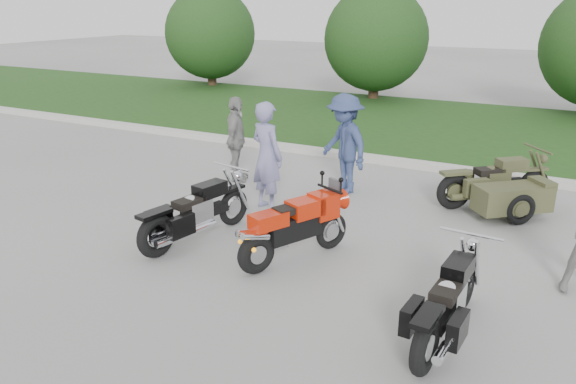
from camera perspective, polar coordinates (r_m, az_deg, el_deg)
The scene contains 12 objects.
ground at distance 7.64m, azimuth -4.67°, elevation -8.18°, with size 80.00×80.00×0.00m, color #A2A29C.
curb at distance 12.74m, azimuth 9.92°, elevation 3.17°, with size 60.00×0.30×0.15m, color #B8B5AD.
grass_strip at distance 16.64m, azimuth 14.49°, elevation 6.52°, with size 60.00×8.00×0.14m, color #26551D.
tree_far_left at distance 23.63m, azimuth -7.92°, elevation 15.66°, with size 3.60×3.60×4.00m.
tree_mid_left at distance 20.38m, azimuth 8.92°, elevation 15.12°, with size 3.60×3.60×4.00m.
sportbike_red at distance 7.74m, azimuth 0.55°, elevation -3.48°, with size 0.94×1.77×0.90m.
cruiser_left at distance 8.51m, azimuth -9.64°, elevation -2.34°, with size 0.56×2.17×0.84m.
cruiser_right at distance 6.27m, azimuth 15.82°, elevation -11.14°, with size 0.38×2.08×0.80m.
cruiser_sidecar at distance 10.18m, azimuth 21.00°, elevation 0.02°, with size 1.89×1.93×0.85m.
person_stripe at distance 9.61m, azimuth -2.15°, elevation 3.65°, with size 0.69×0.45×1.89m, color #7C7AA6.
person_denim at distance 10.51m, azimuth 5.75°, elevation 4.86°, with size 1.21×0.70×1.87m, color navy.
person_back at distance 11.24m, azimuth -5.30°, elevation 5.34°, with size 1.00×0.41×1.70m, color gray.
Camera 1 is at (3.72, -5.70, 3.48)m, focal length 35.00 mm.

